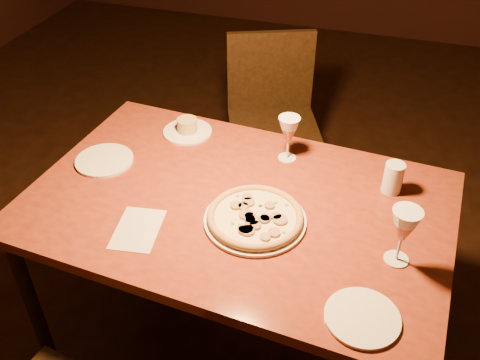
% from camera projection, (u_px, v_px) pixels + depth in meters
% --- Properties ---
extents(floor, '(7.00, 7.00, 0.00)m').
position_uv_depth(floor, '(243.00, 308.00, 2.52)').
color(floor, '#311B10').
rests_on(floor, ground).
extents(dining_table, '(1.56, 1.07, 0.80)m').
position_uv_depth(dining_table, '(237.00, 216.00, 1.94)').
color(dining_table, maroon).
rests_on(dining_table, floor).
extents(chair_far, '(0.60, 0.60, 0.96)m').
position_uv_depth(chair_far, '(273.00, 117.00, 2.86)').
color(chair_far, black).
rests_on(chair_far, floor).
extents(pizza_plate, '(0.35, 0.35, 0.04)m').
position_uv_depth(pizza_plate, '(255.00, 217.00, 1.80)').
color(pizza_plate, silver).
rests_on(pizza_plate, dining_table).
extents(ramekin_saucer, '(0.21, 0.21, 0.07)m').
position_uv_depth(ramekin_saucer, '(187.00, 128.00, 2.25)').
color(ramekin_saucer, silver).
rests_on(ramekin_saucer, dining_table).
extents(wine_glass_far, '(0.08, 0.08, 0.19)m').
position_uv_depth(wine_glass_far, '(288.00, 139.00, 2.05)').
color(wine_glass_far, '#B7634C').
rests_on(wine_glass_far, dining_table).
extents(wine_glass_right, '(0.09, 0.09, 0.20)m').
position_uv_depth(wine_glass_right, '(402.00, 236.00, 1.61)').
color(wine_glass_right, '#B7634C').
rests_on(wine_glass_right, dining_table).
extents(water_tumbler, '(0.07, 0.07, 0.12)m').
position_uv_depth(water_tumbler, '(393.00, 178.00, 1.91)').
color(water_tumbler, silver).
rests_on(water_tumbler, dining_table).
extents(side_plate_left, '(0.22, 0.22, 0.01)m').
position_uv_depth(side_plate_left, '(104.00, 160.00, 2.09)').
color(side_plate_left, silver).
rests_on(side_plate_left, dining_table).
extents(side_plate_near, '(0.21, 0.21, 0.01)m').
position_uv_depth(side_plate_near, '(362.00, 317.00, 1.49)').
color(side_plate_near, silver).
rests_on(side_plate_near, dining_table).
extents(menu_card, '(0.17, 0.23, 0.00)m').
position_uv_depth(menu_card, '(138.00, 229.00, 1.78)').
color(menu_card, beige).
rests_on(menu_card, dining_table).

